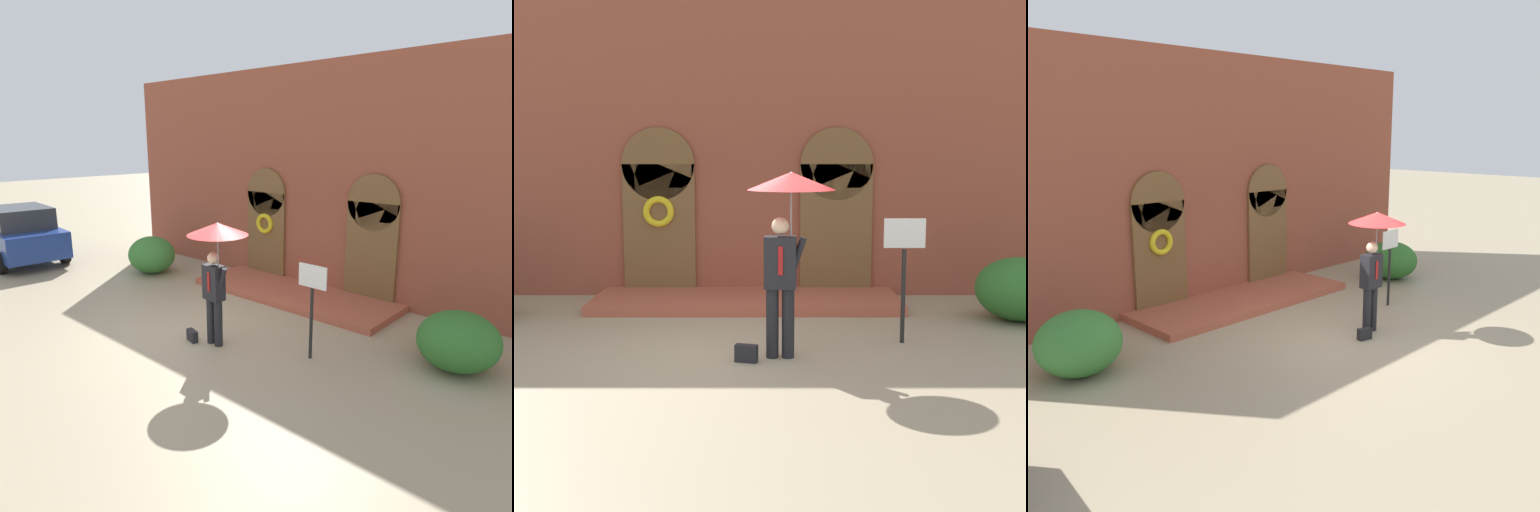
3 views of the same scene
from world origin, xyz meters
TOP-DOWN VIEW (x-y plane):
  - ground_plane at (0.00, 0.00)m, footprint 80.00×80.00m
  - building_facade at (-0.00, 4.15)m, footprint 14.00×2.30m
  - person_with_umbrella at (0.63, -0.10)m, footprint 1.10×1.10m
  - handbag at (0.11, -0.30)m, footprint 0.30×0.19m
  - sign_post at (2.23, 0.63)m, footprint 0.56×0.06m
  - shrub_left at (-4.40, 2.05)m, footprint 1.39×1.32m
  - shrub_right at (4.29, 1.98)m, footprint 1.34×1.41m
  - parked_car at (-8.66, 0.09)m, footprint 4.28×2.38m

SIDE VIEW (x-z plane):
  - ground_plane at x=0.00m, z-range 0.00..0.00m
  - handbag at x=0.11m, z-range 0.00..0.22m
  - shrub_right at x=4.29m, z-range 0.00..0.99m
  - shrub_left at x=-4.40m, z-range 0.00..1.07m
  - parked_car at x=-8.66m, z-range 0.00..1.76m
  - sign_post at x=2.23m, z-range 0.30..2.02m
  - person_with_umbrella at x=0.63m, z-range 0.73..3.09m
  - building_facade at x=0.00m, z-range -0.12..5.48m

